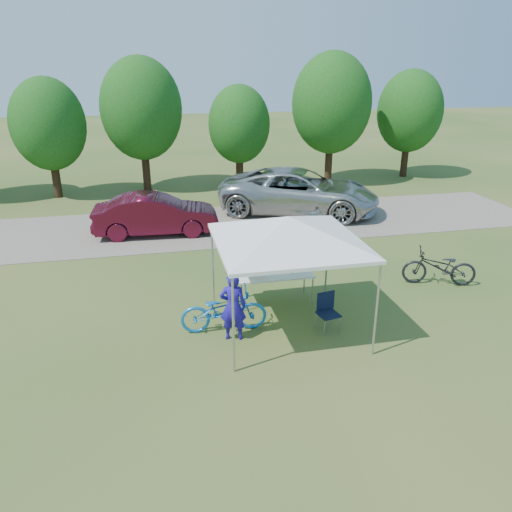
{
  "coord_description": "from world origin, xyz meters",
  "views": [
    {
      "loc": [
        -2.87,
        -9.92,
        5.89
      ],
      "look_at": [
        -0.29,
        2.0,
        1.06
      ],
      "focal_mm": 35.0,
      "sensor_mm": 36.0,
      "label": 1
    }
  ],
  "objects": [
    {
      "name": "folding_table",
      "position": [
        0.04,
        1.34,
        0.76
      ],
      "size": [
        1.95,
        0.81,
        0.8
      ],
      "color": "white",
      "rests_on": "ground"
    },
    {
      "name": "folding_chair",
      "position": [
        0.91,
        -0.23,
        0.52
      ],
      "size": [
        0.53,
        0.55,
        0.88
      ],
      "rotation": [
        0.0,
        0.0,
        0.2
      ],
      "color": "black",
      "rests_on": "ground"
    },
    {
      "name": "cooler",
      "position": [
        -0.41,
        1.34,
        0.96
      ],
      "size": [
        0.43,
        0.29,
        0.31
      ],
      "color": "white",
      "rests_on": "folding_table"
    },
    {
      "name": "treeline",
      "position": [
        -0.29,
        14.05,
        3.53
      ],
      "size": [
        24.89,
        4.28,
        6.3
      ],
      "color": "#382314",
      "rests_on": "ground"
    },
    {
      "name": "bike_dark",
      "position": [
        4.79,
        1.43,
        0.52
      ],
      "size": [
        2.11,
        1.32,
        1.04
      ],
      "primitive_type": "imported",
      "rotation": [
        0.0,
        0.0,
        -1.91
      ],
      "color": "black",
      "rests_on": "ground"
    },
    {
      "name": "bike_blue",
      "position": [
        -1.44,
        0.18,
        0.52
      ],
      "size": [
        2.02,
        0.8,
        1.04
      ],
      "primitive_type": "imported",
      "rotation": [
        0.0,
        0.0,
        1.52
      ],
      "color": "blue",
      "rests_on": "ground"
    },
    {
      "name": "sedan",
      "position": [
        -2.75,
        7.47,
        0.74
      ],
      "size": [
        4.43,
        1.74,
        1.44
      ],
      "primitive_type": "imported",
      "rotation": [
        0.0,
        0.0,
        1.52
      ],
      "color": "#4F0D1F",
      "rests_on": "gravel_strip"
    },
    {
      "name": "ice_cream_cup",
      "position": [
        0.5,
        1.29,
        0.83
      ],
      "size": [
        0.08,
        0.08,
        0.06
      ],
      "primitive_type": "cylinder",
      "color": "gold",
      "rests_on": "folding_table"
    },
    {
      "name": "canopy",
      "position": [
        0.0,
        0.0,
        2.65
      ],
      "size": [
        4.53,
        4.53,
        3.0
      ],
      "color": "#A5A5AA",
      "rests_on": "ground"
    },
    {
      "name": "minivan",
      "position": [
        3.0,
        8.96,
        0.9
      ],
      "size": [
        7.0,
        5.31,
        1.77
      ],
      "primitive_type": "imported",
      "rotation": [
        0.0,
        0.0,
        1.14
      ],
      "color": "#B9B8B4",
      "rests_on": "gravel_strip"
    },
    {
      "name": "cyclist",
      "position": [
        -1.29,
        -0.22,
        0.8
      ],
      "size": [
        0.65,
        0.5,
        1.61
      ],
      "primitive_type": "imported",
      "rotation": [
        0.0,
        0.0,
        2.93
      ],
      "color": "#2014A2",
      "rests_on": "ground"
    },
    {
      "name": "ground",
      "position": [
        0.0,
        0.0,
        0.0
      ],
      "size": [
        100.0,
        100.0,
        0.0
      ],
      "primitive_type": "plane",
      "color": "#2D5119",
      "rests_on": "ground"
    },
    {
      "name": "gravel_strip",
      "position": [
        0.0,
        8.0,
        0.01
      ],
      "size": [
        24.0,
        5.0,
        0.02
      ],
      "primitive_type": "cube",
      "color": "gray",
      "rests_on": "ground"
    }
  ]
}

